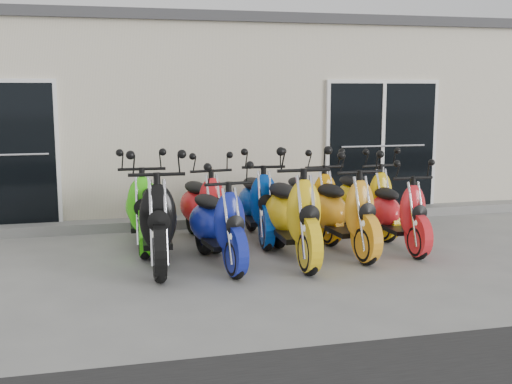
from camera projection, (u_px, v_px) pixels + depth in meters
ground at (267, 255)px, 8.42m from camera, size 80.00×80.00×0.00m
building at (202, 116)px, 13.14m from camera, size 14.00×6.00×3.20m
roof_cap at (201, 32)px, 12.87m from camera, size 14.20×6.20×0.16m
front_step at (235, 219)px, 10.34m from camera, size 14.00×0.40×0.15m
door_left at (22, 150)px, 9.54m from camera, size 1.07×0.08×2.22m
door_right at (382, 142)px, 10.91m from camera, size 2.02×0.08×2.22m
scooter_front_black at (156, 207)px, 7.78m from camera, size 0.83×2.05×1.49m
scooter_front_blue at (217, 212)px, 7.83m from camera, size 0.92×1.90×1.34m
scooter_front_orange_a at (292, 202)px, 8.07m from camera, size 0.76×2.04×1.51m
scooter_front_orange_b at (343, 201)px, 8.45m from camera, size 0.86×1.96×1.41m
scooter_front_red at (398, 203)px, 8.68m from camera, size 0.65×1.73×1.27m
scooter_back_green at (142, 197)px, 8.75m from camera, size 0.78×1.94×1.41m
scooter_back_red at (203, 196)px, 9.00m from camera, size 0.87×1.88×1.34m
scooter_back_blue at (258, 193)px, 9.16m from camera, size 0.80×1.91×1.38m
scooter_back_yellow at (311, 192)px, 9.38m from camera, size 0.87×1.88×1.34m
scooter_back_extra at (365, 190)px, 9.59m from camera, size 0.87×1.88×1.34m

